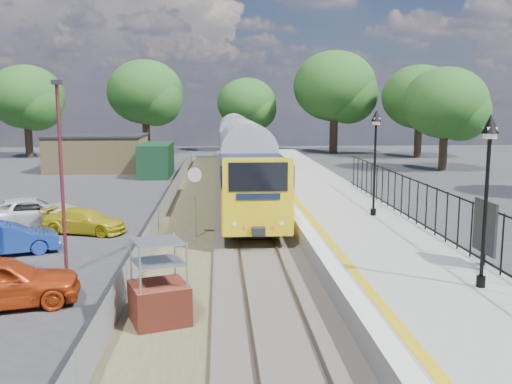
{
  "coord_description": "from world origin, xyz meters",
  "views": [
    {
      "loc": [
        -1.47,
        -18.27,
        5.75
      ],
      "look_at": [
        0.11,
        5.92,
        2.0
      ],
      "focal_mm": 40.0,
      "sensor_mm": 36.0,
      "label": 1
    }
  ],
  "objects": [
    {
      "name": "car_white",
      "position": [
        -10.22,
        8.61,
        0.7
      ],
      "size": [
        5.55,
        3.92,
        1.41
      ],
      "primitive_type": "imported",
      "rotation": [
        0.0,
        0.0,
        1.92
      ],
      "color": "silver",
      "rests_on": "ground"
    },
    {
      "name": "palisade_fence",
      "position": [
        6.55,
        2.24,
        1.84
      ],
      "size": [
        0.12,
        26.0,
        2.0
      ],
      "color": "black",
      "rests_on": "platform"
    },
    {
      "name": "carpark_lamp",
      "position": [
        -6.72,
        1.0,
        3.75
      ],
      "size": [
        0.25,
        0.5,
        6.53
      ],
      "color": "#531B1F",
      "rests_on": "ground"
    },
    {
      "name": "victorian_lamp_south",
      "position": [
        5.5,
        -4.0,
        4.3
      ],
      "size": [
        0.44,
        0.44,
        4.6
      ],
      "color": "black",
      "rests_on": "platform"
    },
    {
      "name": "ground",
      "position": [
        0.0,
        0.0,
        0.0
      ],
      "size": [
        120.0,
        120.0,
        0.0
      ],
      "primitive_type": "plane",
      "color": "#2D2D30",
      "rests_on": "ground"
    },
    {
      "name": "platform_edge",
      "position": [
        2.14,
        8.0,
        0.9
      ],
      "size": [
        0.9,
        70.0,
        0.01
      ],
      "color": "silver",
      "rests_on": "platform"
    },
    {
      "name": "track_bed",
      "position": [
        -0.47,
        9.67,
        0.09
      ],
      "size": [
        5.9,
        80.0,
        0.29
      ],
      "color": "#473F38",
      "rests_on": "ground"
    },
    {
      "name": "outbuilding",
      "position": [
        -10.91,
        31.21,
        1.52
      ],
      "size": [
        10.8,
        10.1,
        3.12
      ],
      "color": "#968254",
      "rests_on": "ground"
    },
    {
      "name": "wire_fence",
      "position": [
        -4.2,
        12.0,
        0.6
      ],
      "size": [
        0.06,
        52.0,
        1.2
      ],
      "color": "#999EA3",
      "rests_on": "ground"
    },
    {
      "name": "car_yellow",
      "position": [
        -7.52,
        7.25,
        0.55
      ],
      "size": [
        4.09,
        2.6,
        1.1
      ],
      "primitive_type": "imported",
      "rotation": [
        0.0,
        0.0,
        1.27
      ],
      "color": "gold",
      "rests_on": "ground"
    },
    {
      "name": "car_blue",
      "position": [
        -9.63,
        3.64,
        0.63
      ],
      "size": [
        4.04,
        2.66,
        1.26
      ],
      "primitive_type": "imported",
      "rotation": [
        0.0,
        0.0,
        1.95
      ],
      "color": "navy",
      "rests_on": "ground"
    },
    {
      "name": "victorian_lamp_north",
      "position": [
        5.3,
        6.0,
        4.3
      ],
      "size": [
        0.44,
        0.44,
        4.6
      ],
      "color": "black",
      "rests_on": "platform"
    },
    {
      "name": "train",
      "position": [
        0.0,
        23.42,
        2.34
      ],
      "size": [
        2.82,
        40.83,
        3.51
      ],
      "color": "gold",
      "rests_on": "ground"
    },
    {
      "name": "brick_plinth",
      "position": [
        -3.07,
        -3.77,
        1.1
      ],
      "size": [
        1.8,
        1.8,
        2.29
      ],
      "rotation": [
        0.0,
        0.0,
        0.33
      ],
      "color": "maroon",
      "rests_on": "ground"
    },
    {
      "name": "tree_line",
      "position": [
        1.4,
        42.0,
        6.61
      ],
      "size": [
        56.8,
        43.8,
        11.88
      ],
      "color": "#332319",
      "rests_on": "ground"
    },
    {
      "name": "platform",
      "position": [
        4.2,
        8.0,
        0.45
      ],
      "size": [
        5.0,
        70.0,
        0.9
      ],
      "primitive_type": "cube",
      "color": "gray",
      "rests_on": "ground"
    },
    {
      "name": "speed_sign",
      "position": [
        -2.5,
        5.78,
        2.14
      ],
      "size": [
        0.6,
        0.23,
        3.1
      ],
      "rotation": [
        0.0,
        0.0,
        -0.33
      ],
      "color": "#999EA3",
      "rests_on": "ground"
    }
  ]
}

